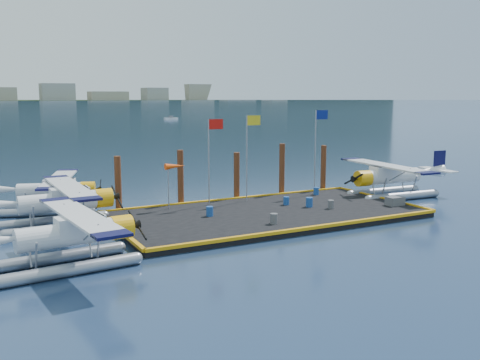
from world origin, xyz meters
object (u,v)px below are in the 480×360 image
object	(u,v)px
piling_1	(181,179)
windsock	(175,167)
drum_0	(210,211)
flagpole_blue	(318,139)
drum_1	(331,204)
drum_5	(286,201)
drum_3	(274,219)
crate	(395,201)
piling_4	(323,170)
seaplane_b	(63,204)
seaplane_a	(72,237)
drum_2	(309,202)
piling_0	(118,186)
seaplane_c	(54,193)
seaplane_d	(389,179)
piling_2	(237,178)
drum_4	(316,191)
flagpole_yellow	(249,145)
flagpole_red	(211,148)
piling_3	(282,171)

from	to	relation	value
piling_1	windsock	bearing A→B (deg)	-122.66
drum_0	flagpole_blue	xyz separation A→B (m)	(10.65, 3.30, 3.97)
drum_1	drum_5	distance (m)	3.18
drum_3	crate	world-z (taller)	drum_3
drum_5	piling_4	bearing A→B (deg)	33.65
drum_0	seaplane_b	bearing A→B (deg)	163.12
seaplane_a	crate	world-z (taller)	seaplane_a
seaplane_b	drum_2	distance (m)	16.14
windsock	piling_0	size ratio (longest dim) A/B	0.78
seaplane_a	seaplane_c	distance (m)	12.99
seaplane_d	drum_1	distance (m)	8.11
piling_2	drum_4	bearing A→B (deg)	-18.09
flagpole_blue	piling_2	world-z (taller)	flagpole_blue
crate	flagpole_yellow	size ratio (longest dim) A/B	0.19
piling_0	flagpole_yellow	bearing A→B (deg)	-9.86
seaplane_b	drum_5	bearing A→B (deg)	81.49
seaplane_c	crate	size ratio (longest dim) A/B	7.48
drum_0	drum_5	xyz separation A→B (m)	(6.26, 0.78, -0.03)
flagpole_red	piling_1	world-z (taller)	flagpole_red
flagpole_blue	piling_3	world-z (taller)	flagpole_blue
drum_2	drum_3	distance (m)	5.63
drum_0	piling_1	bearing A→B (deg)	90.55
crate	drum_0	bearing A→B (deg)	167.49
seaplane_a	seaplane_d	world-z (taller)	seaplane_d
flagpole_red	drum_5	bearing A→B (deg)	-28.70
piling_1	piling_0	bearing A→B (deg)	180.00
drum_1	windsock	distance (m)	10.90
drum_1	piling_2	size ratio (longest dim) A/B	0.15
crate	piling_0	xyz separation A→B (m)	(-17.50, 7.77, 1.30)
piling_0	piling_2	distance (m)	9.00
seaplane_b	seaplane_d	size ratio (longest dim) A/B	0.97
drum_1	piling_0	size ratio (longest dim) A/B	0.14
drum_4	crate	bearing A→B (deg)	-66.26
drum_2	piling_2	bearing A→B (deg)	117.44
drum_0	flagpole_yellow	xyz separation A→B (m)	(4.66, 3.30, 3.80)
flagpole_red	drum_3	bearing A→B (deg)	-82.51
crate	piling_4	size ratio (longest dim) A/B	0.30
drum_1	windsock	bearing A→B (deg)	151.98
seaplane_a	drum_2	size ratio (longest dim) A/B	14.54
drum_1	piling_4	bearing A→B (deg)	57.65
drum_3	seaplane_a	bearing A→B (deg)	-171.76
drum_0	flagpole_red	xyz separation A→B (m)	(1.66, 3.30, 3.68)
drum_5	piling_1	distance (m)	7.67
piling_1	piling_2	distance (m)	4.50
seaplane_a	flagpole_red	world-z (taller)	flagpole_red
drum_0	flagpole_red	bearing A→B (deg)	63.27
drum_2	piling_4	size ratio (longest dim) A/B	0.16
seaplane_a	seaplane_c	size ratio (longest dim) A/B	1.06
piling_3	flagpole_blue	bearing A→B (deg)	-36.07
drum_2	windsock	size ratio (longest dim) A/B	0.21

